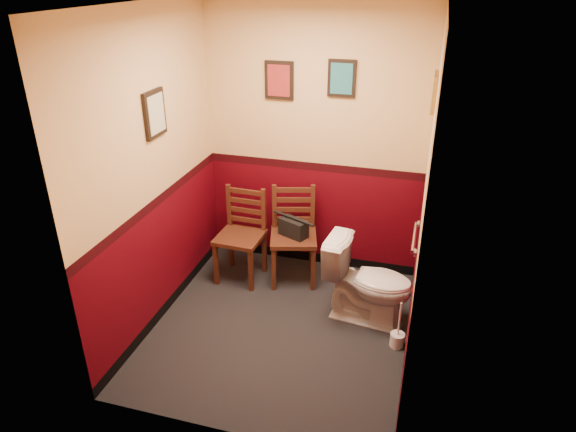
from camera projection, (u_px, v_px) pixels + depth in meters
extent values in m
cube|color=black|center=(280.00, 327.00, 4.61)|extent=(2.20, 2.40, 0.00)
cube|color=silver|center=(278.00, 4.00, 3.43)|extent=(2.20, 2.40, 0.00)
cube|color=#48030D|center=(314.00, 144.00, 5.06)|extent=(2.20, 0.00, 2.70)
cube|color=#48030D|center=(220.00, 267.00, 2.98)|extent=(2.20, 0.00, 2.70)
cube|color=#48030D|center=(154.00, 175.00, 4.29)|extent=(0.00, 2.40, 2.70)
cube|color=#48030D|center=(423.00, 205.00, 3.75)|extent=(0.00, 2.40, 2.70)
cylinder|color=silver|center=(414.00, 237.00, 4.15)|extent=(0.03, 0.50, 0.03)
cylinder|color=silver|center=(415.00, 252.00, 3.93)|extent=(0.02, 0.06, 0.06)
cylinder|color=silver|center=(418.00, 224.00, 4.37)|extent=(0.02, 0.06, 0.06)
cube|color=black|center=(279.00, 80.00, 4.87)|extent=(0.28, 0.03, 0.36)
cube|color=maroon|center=(279.00, 81.00, 4.85)|extent=(0.22, 0.01, 0.30)
cube|color=black|center=(342.00, 78.00, 4.70)|extent=(0.26, 0.03, 0.34)
cube|color=#266D7C|center=(341.00, 79.00, 4.68)|extent=(0.20, 0.01, 0.28)
cube|color=black|center=(155.00, 114.00, 4.15)|extent=(0.03, 0.30, 0.38)
cube|color=beige|center=(156.00, 114.00, 4.15)|extent=(0.01, 0.24, 0.31)
cube|color=olive|center=(435.00, 92.00, 3.97)|extent=(0.03, 0.34, 0.28)
cube|color=beige|center=(432.00, 92.00, 3.97)|extent=(0.01, 0.28, 0.22)
imported|color=white|center=(369.00, 282.00, 4.57)|extent=(0.84, 0.54, 0.78)
cylinder|color=silver|center=(397.00, 340.00, 4.37)|extent=(0.12, 0.12, 0.12)
cylinder|color=silver|center=(399.00, 320.00, 4.28)|extent=(0.02, 0.02, 0.35)
cube|color=#442114|center=(240.00, 237.00, 5.15)|extent=(0.46, 0.46, 0.04)
cube|color=#442114|center=(216.00, 264.00, 5.15)|extent=(0.04, 0.04, 0.47)
cube|color=#442114|center=(231.00, 246.00, 5.47)|extent=(0.04, 0.04, 0.47)
cube|color=#442114|center=(251.00, 270.00, 5.04)|extent=(0.04, 0.04, 0.47)
cube|color=#442114|center=(264.00, 252.00, 5.37)|extent=(0.04, 0.04, 0.47)
cube|color=#442114|center=(229.00, 206.00, 5.27)|extent=(0.04, 0.04, 0.47)
cube|color=#442114|center=(264.00, 211.00, 5.16)|extent=(0.04, 0.04, 0.47)
cube|color=#442114|center=(247.00, 220.00, 5.27)|extent=(0.36, 0.04, 0.05)
cube|color=#442114|center=(246.00, 211.00, 5.23)|extent=(0.36, 0.04, 0.05)
cube|color=#442114|center=(246.00, 201.00, 5.18)|extent=(0.36, 0.04, 0.05)
cube|color=#442114|center=(246.00, 192.00, 5.13)|extent=(0.36, 0.04, 0.05)
cube|color=#442114|center=(293.00, 238.00, 5.12)|extent=(0.56, 0.56, 0.04)
cube|color=#442114|center=(274.00, 268.00, 5.06)|extent=(0.05, 0.05, 0.49)
cube|color=#442114|center=(275.00, 249.00, 5.40)|extent=(0.05, 0.05, 0.49)
cube|color=#442114|center=(313.00, 269.00, 5.05)|extent=(0.05, 0.05, 0.49)
cube|color=#442114|center=(312.00, 249.00, 5.40)|extent=(0.05, 0.05, 0.49)
cube|color=#442114|center=(274.00, 207.00, 5.20)|extent=(0.05, 0.05, 0.49)
cube|color=#442114|center=(313.00, 207.00, 5.19)|extent=(0.05, 0.05, 0.49)
cube|color=#442114|center=(293.00, 219.00, 5.25)|extent=(0.36, 0.12, 0.05)
cube|color=#442114|center=(293.00, 210.00, 5.21)|extent=(0.36, 0.12, 0.05)
cube|color=#442114|center=(294.00, 200.00, 5.16)|extent=(0.36, 0.12, 0.05)
cube|color=#442114|center=(294.00, 190.00, 5.11)|extent=(0.36, 0.12, 0.05)
cube|color=black|center=(294.00, 228.00, 5.07)|extent=(0.32, 0.25, 0.18)
cylinder|color=black|center=(294.00, 218.00, 5.03)|extent=(0.24, 0.13, 0.02)
cylinder|color=silver|center=(337.00, 273.00, 5.34)|extent=(0.12, 0.12, 0.11)
cylinder|color=silver|center=(350.00, 275.00, 5.30)|extent=(0.12, 0.12, 0.11)
cylinder|color=silver|center=(344.00, 265.00, 5.26)|extent=(0.12, 0.12, 0.11)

